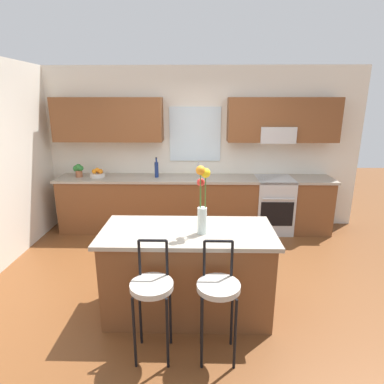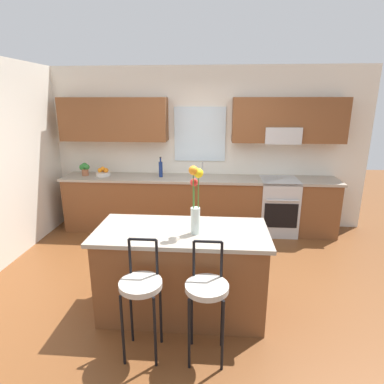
{
  "view_description": "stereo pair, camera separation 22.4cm",
  "coord_description": "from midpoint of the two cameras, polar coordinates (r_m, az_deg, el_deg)",
  "views": [
    {
      "loc": [
        0.06,
        -3.45,
        2.16
      ],
      "look_at": [
        -0.02,
        0.55,
        1.0
      ],
      "focal_mm": 29.79,
      "sensor_mm": 36.0,
      "label": 1
    },
    {
      "loc": [
        0.28,
        -3.43,
        2.16
      ],
      "look_at": [
        -0.02,
        0.55,
        1.0
      ],
      "focal_mm": 29.79,
      "sensor_mm": 36.0,
      "label": 2
    }
  ],
  "objects": [
    {
      "name": "sink_faucet",
      "position": [
        5.4,
        -0.09,
        4.42
      ],
      "size": [
        0.02,
        0.13,
        0.23
      ],
      "color": "#B7BABC",
      "rests_on": "counter_run"
    },
    {
      "name": "back_wall_assembly",
      "position": [
        5.46,
        -0.37,
        9.36
      ],
      "size": [
        5.6,
        0.5,
        2.7
      ],
      "color": "silver",
      "rests_on": "ground"
    },
    {
      "name": "fruit_bowl_oranges",
      "position": [
        5.58,
        -17.64,
        3.12
      ],
      "size": [
        0.24,
        0.24,
        0.16
      ],
      "color": "silver",
      "rests_on": "counter_run"
    },
    {
      "name": "kitchen_island",
      "position": [
        3.37,
        -2.74,
        -14.02
      ],
      "size": [
        1.72,
        0.8,
        0.92
      ],
      "color": "brown",
      "rests_on": "ground"
    },
    {
      "name": "bar_stool_middle",
      "position": [
        2.75,
        2.31,
        -17.41
      ],
      "size": [
        0.36,
        0.36,
        1.04
      ],
      "color": "black",
      "rests_on": "ground"
    },
    {
      "name": "counter_run",
      "position": [
        5.41,
        -0.69,
        -2.07
      ],
      "size": [
        4.56,
        0.64,
        0.92
      ],
      "color": "brown",
      "rests_on": "ground"
    },
    {
      "name": "flower_vase",
      "position": [
        2.98,
        -0.29,
        -1.44
      ],
      "size": [
        0.13,
        0.13,
        0.67
      ],
      "color": "silver",
      "rests_on": "kitchen_island"
    },
    {
      "name": "potted_plant_small",
      "position": [
        5.67,
        -20.75,
        3.76
      ],
      "size": [
        0.18,
        0.12,
        0.22
      ],
      "color": "#9E5B3D",
      "rests_on": "counter_run"
    },
    {
      "name": "ground_plane",
      "position": [
        4.06,
        -1.49,
        -15.92
      ],
      "size": [
        14.0,
        14.0,
        0.0
      ],
      "primitive_type": "plane",
      "color": "brown"
    },
    {
      "name": "oven_range",
      "position": [
        5.51,
        13.17,
        -2.24
      ],
      "size": [
        0.6,
        0.64,
        0.92
      ],
      "color": "#B7BABC",
      "rests_on": "ground"
    },
    {
      "name": "bottle_olive_oil",
      "position": [
        5.32,
        -7.57,
        4.05
      ],
      "size": [
        0.06,
        0.06,
        0.33
      ],
      "color": "navy",
      "rests_on": "counter_run"
    },
    {
      "name": "bar_stool_near",
      "position": [
        2.8,
        -9.56,
        -17.06
      ],
      "size": [
        0.36,
        0.36,
        1.04
      ],
      "color": "black",
      "rests_on": "ground"
    }
  ]
}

